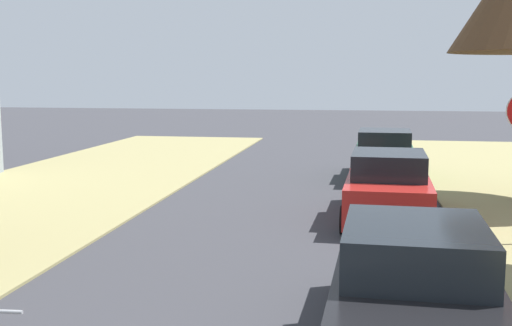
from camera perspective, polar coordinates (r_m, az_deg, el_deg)
The scene contains 3 objects.
parked_sedan_black at distance 7.90m, azimuth 13.95°, elevation -11.09°, with size 2.05×4.45×1.57m.
parked_sedan_red at distance 14.78m, azimuth 11.79°, elevation -2.23°, with size 2.05×4.45×1.57m.
parked_sedan_green at distance 20.73m, azimuth 11.47°, elevation 0.62°, with size 2.05×4.45×1.57m.
Camera 1 is at (1.60, -2.89, 3.25)m, focal length 44.37 mm.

